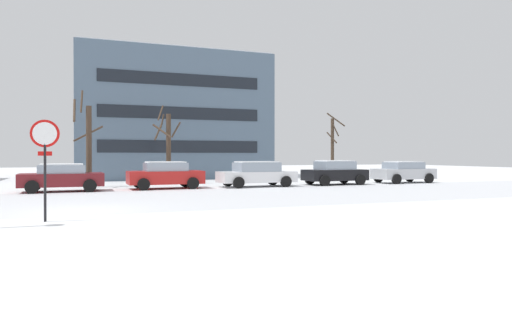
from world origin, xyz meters
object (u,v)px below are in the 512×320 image
(parked_car_white, at_px, (256,174))
(parked_car_black, at_px, (335,172))
(parked_car_red, at_px, (165,175))
(stop_sign, at_px, (45,150))
(parked_car_maroon, at_px, (62,177))
(parked_car_silver, at_px, (403,172))

(parked_car_white, xyz_separation_m, parked_car_black, (5.20, 0.03, 0.01))
(parked_car_white, distance_m, parked_car_black, 5.20)
(parked_car_red, bearing_deg, parked_car_black, -1.55)
(stop_sign, distance_m, parked_car_white, 15.15)
(stop_sign, height_order, parked_car_red, stop_sign)
(stop_sign, relative_size, parked_car_maroon, 0.70)
(parked_car_black, bearing_deg, parked_car_maroon, 179.69)
(parked_car_maroon, xyz_separation_m, parked_car_black, (15.61, -0.08, 0.04))
(stop_sign, bearing_deg, parked_car_white, 46.78)
(parked_car_maroon, bearing_deg, parked_car_white, -0.61)
(parked_car_black, relative_size, parked_car_silver, 0.96)
(parked_car_maroon, relative_size, parked_car_red, 0.99)
(parked_car_maroon, relative_size, parked_car_black, 1.03)
(parked_car_red, relative_size, parked_car_silver, 1.00)
(parked_car_maroon, bearing_deg, parked_car_black, -0.31)
(parked_car_silver, bearing_deg, parked_car_black, -179.59)
(stop_sign, height_order, parked_car_maroon, stop_sign)
(parked_car_black, distance_m, parked_car_silver, 5.20)
(parked_car_white, height_order, parked_car_silver, parked_car_white)
(parked_car_black, bearing_deg, parked_car_red, 178.45)
(parked_car_white, height_order, parked_car_black, parked_car_black)
(stop_sign, distance_m, parked_car_red, 12.48)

